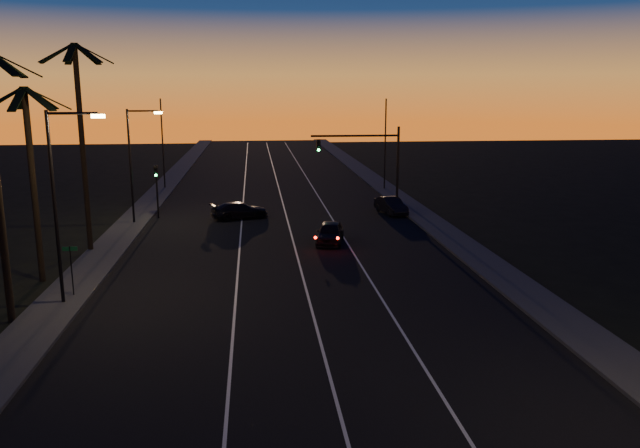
{
  "coord_description": "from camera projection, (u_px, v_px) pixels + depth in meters",
  "views": [
    {
      "loc": [
        -1.99,
        -8.85,
        9.89
      ],
      "look_at": [
        1.23,
        21.32,
        3.31
      ],
      "focal_mm": 35.0,
      "sensor_mm": 36.0,
      "label": 1
    }
  ],
  "objects": [
    {
      "name": "sidewalk_left",
      "position": [
        107.0,
        250.0,
        38.87
      ],
      "size": [
        2.4,
        170.0,
        0.16
      ],
      "primitive_type": "cube",
      "color": "#363633",
      "rests_on": "ground"
    },
    {
      "name": "lane_stripe_mid",
      "position": [
        294.0,
        246.0,
        40.1
      ],
      "size": [
        0.12,
        160.0,
        0.01
      ],
      "primitive_type": "cube",
      "color": "silver",
      "rests_on": "road"
    },
    {
      "name": "road",
      "position": [
        287.0,
        246.0,
        40.05
      ],
      "size": [
        20.0,
        170.0,
        0.01
      ],
      "primitive_type": "cube",
      "color": "black",
      "rests_on": "ground"
    },
    {
      "name": "lane_stripe_left",
      "position": [
        240.0,
        247.0,
        39.74
      ],
      "size": [
        0.12,
        160.0,
        0.01
      ],
      "primitive_type": "cube",
      "color": "silver",
      "rests_on": "road"
    },
    {
      "name": "streetlight_left_far",
      "position": [
        134.0,
        157.0,
        45.65
      ],
      "size": [
        2.55,
        0.26,
        8.5
      ],
      "color": "black",
      "rests_on": "ground"
    },
    {
      "name": "streetlight_left_near",
      "position": [
        60.0,
        193.0,
        28.1
      ],
      "size": [
        2.55,
        0.26,
        9.0
      ],
      "color": "black",
      "rests_on": "ground"
    },
    {
      "name": "right_car",
      "position": [
        391.0,
        205.0,
        50.44
      ],
      "size": [
        2.15,
        4.24,
        1.33
      ],
      "color": "black",
      "rests_on": "road"
    },
    {
      "name": "far_pole_left",
      "position": [
        163.0,
        144.0,
        62.25
      ],
      "size": [
        0.14,
        0.14,
        9.0
      ],
      "primitive_type": "cylinder",
      "color": "black",
      "rests_on": "ground"
    },
    {
      "name": "palm_mid",
      "position": [
        31.0,
        163.0,
        31.53
      ],
      "size": [
        4.25,
        4.16,
        10.03
      ],
      "color": "black",
      "rests_on": "ground"
    },
    {
      "name": "signal_mast",
      "position": [
        369.0,
        155.0,
        49.49
      ],
      "size": [
        7.1,
        0.41,
        7.0
      ],
      "color": "black",
      "rests_on": "ground"
    },
    {
      "name": "sidewalk_right",
      "position": [
        456.0,
        241.0,
        41.2
      ],
      "size": [
        2.4,
        170.0,
        0.16
      ],
      "primitive_type": "cube",
      "color": "#363633",
      "rests_on": "ground"
    },
    {
      "name": "lane_stripe_right",
      "position": [
        348.0,
        244.0,
        40.46
      ],
      "size": [
        0.12,
        160.0,
        0.01
      ],
      "primitive_type": "cube",
      "color": "silver",
      "rests_on": "road"
    },
    {
      "name": "signal_post",
      "position": [
        157.0,
        182.0,
        48.16
      ],
      "size": [
        0.28,
        0.37,
        4.2
      ],
      "color": "black",
      "rests_on": "ground"
    },
    {
      "name": "lead_car",
      "position": [
        330.0,
        233.0,
        40.8
      ],
      "size": [
        2.49,
        4.75,
        1.38
      ],
      "color": "black",
      "rests_on": "road"
    },
    {
      "name": "street_sign",
      "position": [
        71.0,
        265.0,
        29.83
      ],
      "size": [
        0.7,
        0.06,
        2.6
      ],
      "color": "black",
      "rests_on": "ground"
    },
    {
      "name": "palm_far",
      "position": [
        81.0,
        128.0,
        37.17
      ],
      "size": [
        4.25,
        4.16,
        12.53
      ],
      "color": "black",
      "rests_on": "ground"
    },
    {
      "name": "far_pole_right",
      "position": [
        385.0,
        145.0,
        61.62
      ],
      "size": [
        0.14,
        0.14,
        9.0
      ],
      "primitive_type": "cylinder",
      "color": "black",
      "rests_on": "ground"
    },
    {
      "name": "cross_car",
      "position": [
        240.0,
        210.0,
        48.49
      ],
      "size": [
        4.83,
        3.1,
        1.3
      ],
      "color": "black",
      "rests_on": "road"
    }
  ]
}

